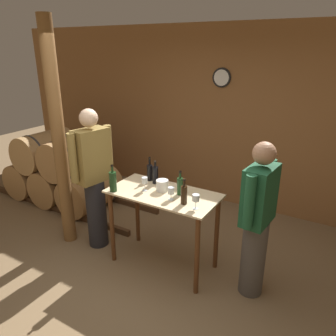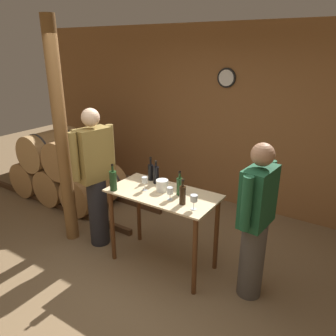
% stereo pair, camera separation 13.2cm
% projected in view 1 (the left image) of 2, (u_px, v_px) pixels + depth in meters
% --- Properties ---
extents(ground_plane, '(14.00, 14.00, 0.00)m').
position_uv_depth(ground_plane, '(129.00, 294.00, 3.33)').
color(ground_plane, brown).
extents(back_wall, '(8.40, 0.08, 2.70)m').
position_uv_depth(back_wall, '(229.00, 119.00, 4.92)').
color(back_wall, brown).
rests_on(back_wall, ground_plane).
extents(barrel_rack, '(3.24, 0.89, 1.11)m').
position_uv_depth(barrel_rack, '(61.00, 171.00, 5.25)').
color(barrel_rack, '#4C331E').
rests_on(barrel_rack, ground_plane).
extents(tasting_table, '(1.20, 0.61, 0.90)m').
position_uv_depth(tasting_table, '(163.00, 208.00, 3.56)').
color(tasting_table, beige).
rests_on(tasting_table, ground_plane).
extents(wooden_post, '(0.16, 0.16, 2.70)m').
position_uv_depth(wooden_post, '(59.00, 139.00, 3.83)').
color(wooden_post, brown).
rests_on(wooden_post, ground_plane).
extents(wine_bottle_far_left, '(0.08, 0.08, 0.30)m').
position_uv_depth(wine_bottle_far_left, '(113.00, 181.00, 3.50)').
color(wine_bottle_far_left, '#193819').
rests_on(wine_bottle_far_left, tasting_table).
extents(wine_bottle_left, '(0.07, 0.07, 0.28)m').
position_uv_depth(wine_bottle_left, '(150.00, 172.00, 3.79)').
color(wine_bottle_left, black).
rests_on(wine_bottle_left, tasting_table).
extents(wine_bottle_center, '(0.07, 0.07, 0.27)m').
position_uv_depth(wine_bottle_center, '(155.00, 174.00, 3.71)').
color(wine_bottle_center, black).
rests_on(wine_bottle_center, tasting_table).
extents(wine_bottle_right, '(0.06, 0.06, 0.26)m').
position_uv_depth(wine_bottle_right, '(180.00, 185.00, 3.43)').
color(wine_bottle_right, '#193819').
rests_on(wine_bottle_right, tasting_table).
extents(wine_bottle_far_right, '(0.06, 0.06, 0.27)m').
position_uv_depth(wine_bottle_far_right, '(184.00, 194.00, 3.22)').
color(wine_bottle_far_right, black).
rests_on(wine_bottle_far_right, tasting_table).
extents(wine_glass_near_left, '(0.06, 0.06, 0.15)m').
position_uv_depth(wine_glass_near_left, '(145.00, 181.00, 3.51)').
color(wine_glass_near_left, silver).
rests_on(wine_glass_near_left, tasting_table).
extents(wine_glass_near_center, '(0.07, 0.07, 0.14)m').
position_uv_depth(wine_glass_near_center, '(171.00, 191.00, 3.31)').
color(wine_glass_near_center, silver).
rests_on(wine_glass_near_center, tasting_table).
extents(wine_glass_near_right, '(0.07, 0.07, 0.15)m').
position_uv_depth(wine_glass_near_right, '(196.00, 198.00, 3.12)').
color(wine_glass_near_right, silver).
rests_on(wine_glass_near_right, tasting_table).
extents(ice_bucket, '(0.13, 0.13, 0.12)m').
position_uv_depth(ice_bucket, '(162.00, 185.00, 3.53)').
color(ice_bucket, white).
rests_on(ice_bucket, tasting_table).
extents(person_host, '(0.29, 0.58, 1.73)m').
position_uv_depth(person_host, '(94.00, 177.00, 3.88)').
color(person_host, '#232328').
rests_on(person_host, ground_plane).
extents(person_visitor_with_scarf, '(0.25, 0.59, 1.59)m').
position_uv_depth(person_visitor_with_scarf, '(257.00, 219.00, 3.09)').
color(person_visitor_with_scarf, '#4C4742').
rests_on(person_visitor_with_scarf, ground_plane).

